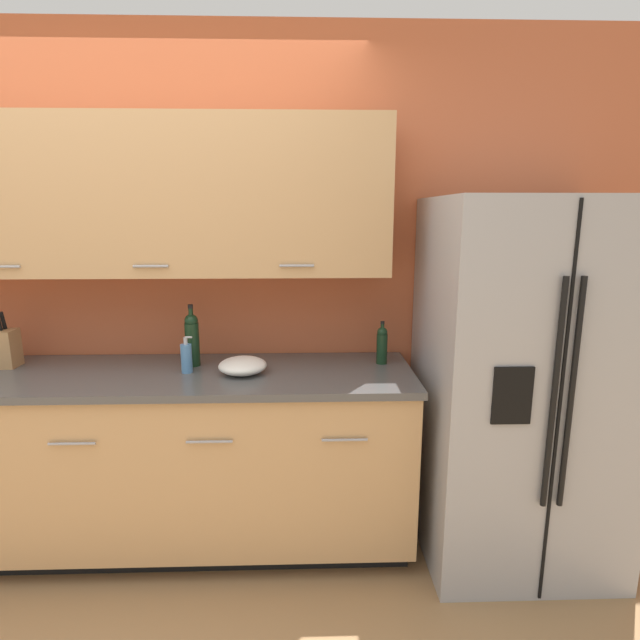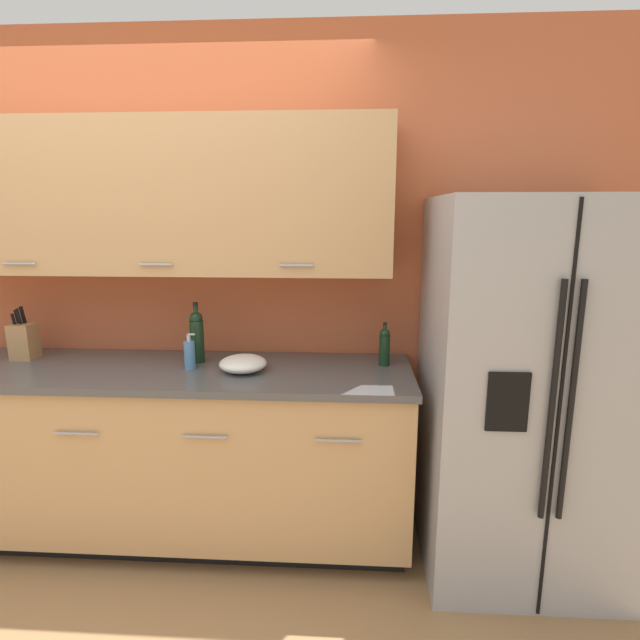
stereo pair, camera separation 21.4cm
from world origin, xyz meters
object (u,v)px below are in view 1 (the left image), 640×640
(knife_block, at_px, (5,348))
(oil_bottle, at_px, (382,344))
(wine_bottle, at_px, (192,338))
(soap_dispenser, at_px, (186,358))
(mixing_bowl, at_px, (243,366))
(refrigerator, at_px, (518,383))

(knife_block, xyz_separation_m, oil_bottle, (1.88, -0.00, 0.00))
(wine_bottle, bearing_deg, oil_bottle, 0.33)
(soap_dispenser, xyz_separation_m, mixing_bowl, (0.27, -0.02, -0.03))
(refrigerator, relative_size, knife_block, 6.31)
(knife_block, distance_m, soap_dispenser, 0.93)
(refrigerator, relative_size, mixing_bowl, 7.63)
(wine_bottle, distance_m, oil_bottle, 0.95)
(wine_bottle, xyz_separation_m, mixing_bowl, (0.26, -0.14, -0.10))
(wine_bottle, bearing_deg, mixing_bowl, -27.49)
(refrigerator, height_order, soap_dispenser, refrigerator)
(refrigerator, distance_m, wine_bottle, 1.61)
(knife_block, distance_m, mixing_bowl, 1.20)
(knife_block, relative_size, oil_bottle, 1.26)
(mixing_bowl, bearing_deg, knife_block, 173.10)
(soap_dispenser, distance_m, mixing_bowl, 0.27)
(wine_bottle, height_order, soap_dispenser, wine_bottle)
(refrigerator, relative_size, oil_bottle, 7.97)
(knife_block, bearing_deg, soap_dispenser, -7.37)
(wine_bottle, bearing_deg, refrigerator, -6.25)
(refrigerator, xyz_separation_m, mixing_bowl, (-1.32, 0.04, 0.09))
(knife_block, bearing_deg, mixing_bowl, -6.90)
(knife_block, bearing_deg, oil_bottle, -0.03)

